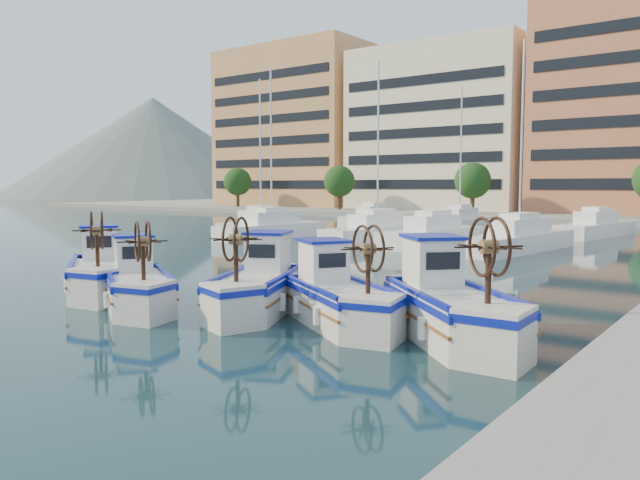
# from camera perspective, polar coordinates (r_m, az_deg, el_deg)

# --- Properties ---
(ground) EXTENTS (300.00, 300.00, 0.00)m
(ground) POSITION_cam_1_polar(r_m,az_deg,el_deg) (18.66, -12.14, -6.38)
(ground) COLOR #1B4047
(ground) RESTS_ON ground
(hill_west) EXTENTS (180.00, 180.00, 60.00)m
(hill_west) POSITION_cam_1_polar(r_m,az_deg,el_deg) (196.36, -14.87, 3.77)
(hill_west) COLOR slate
(hill_west) RESTS_ON ground
(yacht_marina) EXTENTS (39.30, 23.83, 11.50)m
(yacht_marina) POSITION_cam_1_polar(r_m,az_deg,el_deg) (43.37, 13.63, 0.74)
(yacht_marina) COLOR white
(yacht_marina) RESTS_ON ground
(fishing_boat_a) EXTENTS (4.67, 4.05, 2.87)m
(fishing_boat_a) POSITION_cam_1_polar(r_m,az_deg,el_deg) (22.35, -19.50, -2.62)
(fishing_boat_a) COLOR silver
(fishing_boat_a) RESTS_ON ground
(fishing_boat_b) EXTENTS (4.43, 3.66, 2.70)m
(fishing_boat_b) POSITION_cam_1_polar(r_m,az_deg,el_deg) (19.43, -16.36, -3.79)
(fishing_boat_b) COLOR silver
(fishing_boat_b) RESTS_ON ground
(fishing_boat_c) EXTENTS (3.57, 4.73, 2.85)m
(fishing_boat_c) POSITION_cam_1_polar(r_m,az_deg,el_deg) (18.23, -5.67, -4.04)
(fishing_boat_c) COLOR silver
(fishing_boat_c) RESTS_ON ground
(fishing_boat_d) EXTENTS (4.49, 3.77, 2.74)m
(fishing_boat_d) POSITION_cam_1_polar(r_m,az_deg,el_deg) (16.49, 1.62, -5.09)
(fishing_boat_d) COLOR silver
(fishing_boat_d) RESTS_ON ground
(fishing_boat_e) EXTENTS (4.73, 4.59, 3.03)m
(fishing_boat_e) POSITION_cam_1_polar(r_m,az_deg,el_deg) (15.26, 11.70, -5.72)
(fishing_boat_e) COLOR silver
(fishing_boat_e) RESTS_ON ground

